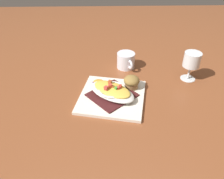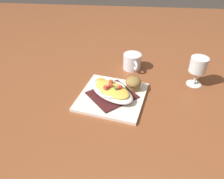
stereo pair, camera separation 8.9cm
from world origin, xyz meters
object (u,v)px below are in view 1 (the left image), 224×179
muffin (132,82)px  stemmed_glass (192,61)px  square_plate (112,97)px  orange_garnish (98,82)px  gratin_dish (112,91)px  coffee_mug (126,61)px

muffin → stemmed_glass: 0.28m
square_plate → muffin: muffin is taller
orange_garnish → stemmed_glass: stemmed_glass is taller
square_plate → gratin_dish: bearing=161.7°
gratin_dish → stemmed_glass: size_ratio=1.71×
orange_garnish → stemmed_glass: size_ratio=0.44×
coffee_mug → gratin_dish: bearing=162.9°
gratin_dish → muffin: same height
square_plate → coffee_mug: (0.24, -0.08, 0.03)m
coffee_mug → stemmed_glass: size_ratio=0.86×
orange_garnish → coffee_mug: size_ratio=0.52×
square_plate → coffee_mug: bearing=-17.1°
muffin → stemmed_glass: (0.08, -0.27, 0.05)m
gratin_dish → square_plate: bearing=-18.3°
gratin_dish → coffee_mug: (0.24, -0.08, -0.00)m
muffin → square_plate: bearing=123.1°
muffin → coffee_mug: 0.19m
gratin_dish → coffee_mug: bearing=-17.1°
orange_garnish → coffee_mug: coffee_mug is taller
muffin → orange_garnish: muffin is taller
orange_garnish → stemmed_glass: bearing=-83.3°
gratin_dish → coffee_mug: 0.26m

